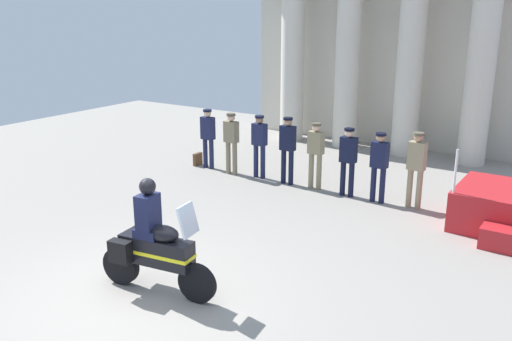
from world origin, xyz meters
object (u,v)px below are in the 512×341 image
object	(u,v)px
officer_in_row_7	(416,164)
officer_in_row_1	(231,139)
motorcycle_with_rider	(152,246)
officer_in_row_3	(288,145)
officer_in_row_2	(259,141)
officer_in_row_4	(316,150)
officer_in_row_0	(208,134)
briefcase_on_ground	(198,159)
officer_in_row_6	(379,162)
officer_in_row_5	(348,157)

from	to	relation	value
officer_in_row_7	officer_in_row_1	bearing A→B (deg)	4.85
motorcycle_with_rider	officer_in_row_3	bearing A→B (deg)	91.84
officer_in_row_3	officer_in_row_2	bearing A→B (deg)	-0.34
officer_in_row_4	officer_in_row_0	bearing A→B (deg)	3.43
officer_in_row_3	briefcase_on_ground	world-z (taller)	officer_in_row_3
officer_in_row_6	motorcycle_with_rider	world-z (taller)	motorcycle_with_rider
officer_in_row_2	officer_in_row_5	bearing A→B (deg)	-178.54
officer_in_row_4	briefcase_on_ground	world-z (taller)	officer_in_row_4
officer_in_row_6	motorcycle_with_rider	xyz separation A→B (m)	(-1.40, -6.00, -0.19)
officer_in_row_2	officer_in_row_7	xyz separation A→B (m)	(4.20, -0.04, 0.04)
officer_in_row_3	officer_in_row_4	size ratio (longest dim) A/B	1.04
officer_in_row_4	motorcycle_with_rider	xyz separation A→B (m)	(0.30, -6.11, -0.20)
officer_in_row_3	briefcase_on_ground	bearing A→B (deg)	1.74
officer_in_row_4	officer_in_row_5	size ratio (longest dim) A/B	1.01
officer_in_row_1	officer_in_row_0	bearing A→B (deg)	-4.77
officer_in_row_0	officer_in_row_7	xyz separation A→B (m)	(5.92, -0.03, 0.05)
officer_in_row_3	officer_in_row_4	distance (m)	0.78
officer_in_row_6	officer_in_row_2	bearing A→B (deg)	1.55
officer_in_row_0	officer_in_row_3	world-z (taller)	officer_in_row_3
officer_in_row_6	motorcycle_with_rider	bearing A→B (deg)	80.57
officer_in_row_2	officer_in_row_4	distance (m)	1.68
officer_in_row_7	briefcase_on_ground	bearing A→B (deg)	2.98
officer_in_row_5	officer_in_row_6	xyz separation A→B (m)	(0.79, -0.02, -0.01)
briefcase_on_ground	officer_in_row_1	bearing A→B (deg)	-7.64
officer_in_row_2	officer_in_row_6	xyz separation A→B (m)	(3.37, -0.12, -0.02)
officer_in_row_3	officer_in_row_7	world-z (taller)	officer_in_row_7
officer_in_row_4	officer_in_row_6	world-z (taller)	officer_in_row_4
officer_in_row_1	officer_in_row_5	size ratio (longest dim) A/B	1.01
officer_in_row_3	officer_in_row_5	distance (m)	1.69
officer_in_row_4	officer_in_row_5	xyz separation A→B (m)	(0.91, -0.08, -0.01)
officer_in_row_1	motorcycle_with_rider	size ratio (longest dim) A/B	0.81
officer_in_row_4	officer_in_row_5	bearing A→B (deg)	178.63
officer_in_row_1	briefcase_on_ground	size ratio (longest dim) A/B	4.68
officer_in_row_0	officer_in_row_5	xyz separation A→B (m)	(4.30, -0.09, -0.01)
officer_in_row_4	officer_in_row_6	xyz separation A→B (m)	(1.69, -0.10, -0.02)
motorcycle_with_rider	officer_in_row_1	bearing A→B (deg)	106.75
officer_in_row_0	officer_in_row_4	world-z (taller)	same
officer_in_row_2	officer_in_row_5	xyz separation A→B (m)	(2.58, -0.10, -0.01)
officer_in_row_4	briefcase_on_ground	size ratio (longest dim) A/B	4.68
officer_in_row_1	motorcycle_with_rider	xyz separation A→B (m)	(2.79, -5.99, -0.20)
officer_in_row_5	officer_in_row_3	bearing A→B (deg)	2.42
officer_in_row_3	officer_in_row_6	xyz separation A→B (m)	(2.47, -0.06, -0.05)
officer_in_row_2	officer_in_row_6	distance (m)	3.37
officer_in_row_0	motorcycle_with_rider	size ratio (longest dim) A/B	0.81
officer_in_row_3	officer_in_row_5	xyz separation A→B (m)	(1.69, -0.04, -0.04)
officer_in_row_0	officer_in_row_4	size ratio (longest dim) A/B	1.00
officer_in_row_5	officer_in_row_4	bearing A→B (deg)	-1.37
officer_in_row_0	motorcycle_with_rider	distance (m)	7.15
officer_in_row_0	officer_in_row_1	world-z (taller)	same
officer_in_row_1	officer_in_row_5	bearing A→B (deg)	-175.65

